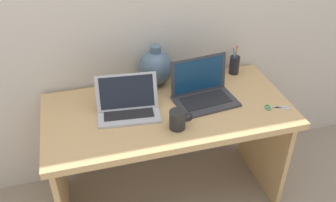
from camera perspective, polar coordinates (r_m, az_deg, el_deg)
name	(u,v)px	position (r m, az deg, el deg)	size (l,w,h in m)	color
ground_plane	(168,194)	(2.59, 0.00, -14.27)	(6.00, 6.00, 0.00)	gray
back_wall	(150,5)	(2.21, -2.74, 14.66)	(4.40, 0.04, 2.40)	beige
desk	(168,130)	(2.20, 0.00, -4.49)	(1.41, 0.69, 0.73)	tan
laptop_left	(128,104)	(2.06, -6.24, -0.40)	(0.36, 0.25, 0.20)	#B2B2B7
laptop_right	(202,89)	(2.16, 5.34, 1.87)	(0.37, 0.28, 0.24)	#333338
green_vase	(156,67)	(2.27, -1.91, 5.24)	(0.21, 0.21, 0.26)	slate
coffee_mug	(178,120)	(1.93, 1.58, -2.90)	(0.13, 0.09, 0.10)	black
pen_cup	(234,65)	(2.45, 10.23, 5.55)	(0.06, 0.06, 0.19)	black
scissors	(273,107)	(2.18, 15.93, -0.97)	(0.15, 0.08, 0.01)	#B7B7BC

